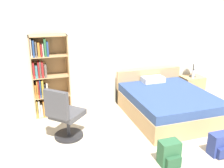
{
  "coord_description": "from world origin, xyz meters",
  "views": [
    {
      "loc": [
        -2.04,
        -2.04,
        2.31
      ],
      "look_at": [
        -0.74,
        1.98,
        0.89
      ],
      "focal_mm": 40.0,
      "sensor_mm": 36.0,
      "label": 1
    }
  ],
  "objects_px": {
    "office_chair": "(65,116)",
    "water_bottle": "(193,74)",
    "bookshelf": "(46,78)",
    "backpack_green": "(170,154)",
    "nightstand": "(191,87)",
    "backpack_blue": "(220,145)",
    "table_lamp": "(194,60)",
    "bed": "(166,103)"
  },
  "relations": [
    {
      "from": "bed",
      "to": "bookshelf",
      "type": "bearing_deg",
      "value": 161.79
    },
    {
      "from": "table_lamp",
      "to": "nightstand",
      "type": "bearing_deg",
      "value": -3.66
    },
    {
      "from": "water_bottle",
      "to": "backpack_blue",
      "type": "bearing_deg",
      "value": -114.37
    },
    {
      "from": "office_chair",
      "to": "backpack_blue",
      "type": "height_order",
      "value": "office_chair"
    },
    {
      "from": "bookshelf",
      "to": "office_chair",
      "type": "distance_m",
      "value": 1.17
    },
    {
      "from": "office_chair",
      "to": "nightstand",
      "type": "height_order",
      "value": "office_chair"
    },
    {
      "from": "nightstand",
      "to": "backpack_green",
      "type": "distance_m",
      "value": 2.97
    },
    {
      "from": "bookshelf",
      "to": "table_lamp",
      "type": "distance_m",
      "value": 3.49
    },
    {
      "from": "bookshelf",
      "to": "nightstand",
      "type": "xyz_separation_m",
      "value": [
        3.49,
        -0.02,
        -0.55
      ]
    },
    {
      "from": "bookshelf",
      "to": "backpack_blue",
      "type": "relative_size",
      "value": 4.65
    },
    {
      "from": "bookshelf",
      "to": "nightstand",
      "type": "height_order",
      "value": "bookshelf"
    },
    {
      "from": "office_chair",
      "to": "nightstand",
      "type": "relative_size",
      "value": 1.82
    },
    {
      "from": "office_chair",
      "to": "nightstand",
      "type": "distance_m",
      "value": 3.46
    },
    {
      "from": "bookshelf",
      "to": "water_bottle",
      "type": "bearing_deg",
      "value": -2.12
    },
    {
      "from": "nightstand",
      "to": "table_lamp",
      "type": "relative_size",
      "value": 1.02
    },
    {
      "from": "bookshelf",
      "to": "backpack_blue",
      "type": "distance_m",
      "value": 3.42
    },
    {
      "from": "backpack_blue",
      "to": "backpack_green",
      "type": "distance_m",
      "value": 0.88
    },
    {
      "from": "water_bottle",
      "to": "nightstand",
      "type": "bearing_deg",
      "value": 58.73
    },
    {
      "from": "nightstand",
      "to": "backpack_blue",
      "type": "bearing_deg",
      "value": -114.7
    },
    {
      "from": "backpack_blue",
      "to": "backpack_green",
      "type": "relative_size",
      "value": 0.97
    },
    {
      "from": "bookshelf",
      "to": "backpack_blue",
      "type": "bearing_deg",
      "value": -43.45
    },
    {
      "from": "table_lamp",
      "to": "water_bottle",
      "type": "distance_m",
      "value": 0.33
    },
    {
      "from": "bookshelf",
      "to": "backpack_green",
      "type": "bearing_deg",
      "value": -55.67
    },
    {
      "from": "water_bottle",
      "to": "backpack_green",
      "type": "relative_size",
      "value": 0.58
    },
    {
      "from": "table_lamp",
      "to": "backpack_green",
      "type": "bearing_deg",
      "value": -130.53
    },
    {
      "from": "backpack_blue",
      "to": "office_chair",
      "type": "bearing_deg",
      "value": 151.41
    },
    {
      "from": "bed",
      "to": "office_chair",
      "type": "distance_m",
      "value": 2.18
    },
    {
      "from": "bookshelf",
      "to": "water_bottle",
      "type": "distance_m",
      "value": 3.44
    },
    {
      "from": "table_lamp",
      "to": "backpack_blue",
      "type": "distance_m",
      "value": 2.63
    },
    {
      "from": "backpack_blue",
      "to": "water_bottle",
      "type": "bearing_deg",
      "value": 65.63
    },
    {
      "from": "office_chair",
      "to": "table_lamp",
      "type": "xyz_separation_m",
      "value": [
        3.29,
        1.07,
        0.5
      ]
    },
    {
      "from": "office_chair",
      "to": "backpack_green",
      "type": "distance_m",
      "value": 1.82
    },
    {
      "from": "nightstand",
      "to": "table_lamp",
      "type": "distance_m",
      "value": 0.68
    },
    {
      "from": "office_chair",
      "to": "water_bottle",
      "type": "xyz_separation_m",
      "value": [
        3.23,
        0.97,
        0.19
      ]
    },
    {
      "from": "office_chair",
      "to": "table_lamp",
      "type": "distance_m",
      "value": 3.49
    },
    {
      "from": "water_bottle",
      "to": "backpack_green",
      "type": "xyz_separation_m",
      "value": [
        -1.87,
        -2.16,
        -0.45
      ]
    },
    {
      "from": "backpack_blue",
      "to": "backpack_green",
      "type": "height_order",
      "value": "backpack_green"
    },
    {
      "from": "bed",
      "to": "backpack_blue",
      "type": "bearing_deg",
      "value": -86.97
    },
    {
      "from": "backpack_blue",
      "to": "backpack_green",
      "type": "bearing_deg",
      "value": 178.1
    },
    {
      "from": "bed",
      "to": "table_lamp",
      "type": "distance_m",
      "value": 1.51
    },
    {
      "from": "water_bottle",
      "to": "backpack_green",
      "type": "height_order",
      "value": "water_bottle"
    },
    {
      "from": "office_chair",
      "to": "table_lamp",
      "type": "bearing_deg",
      "value": 18.04
    }
  ]
}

